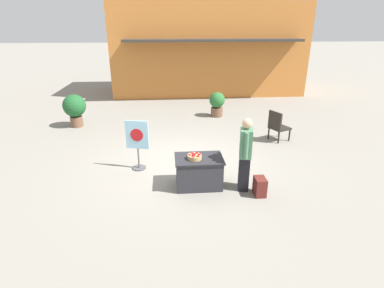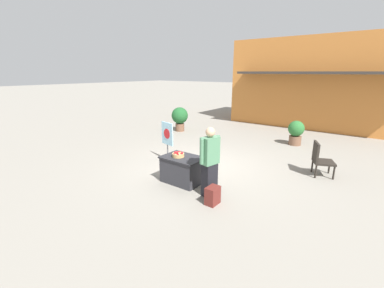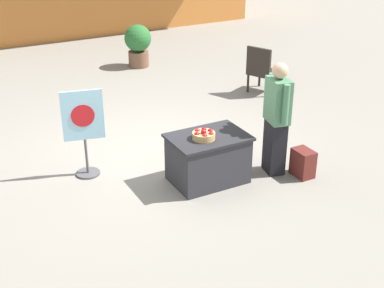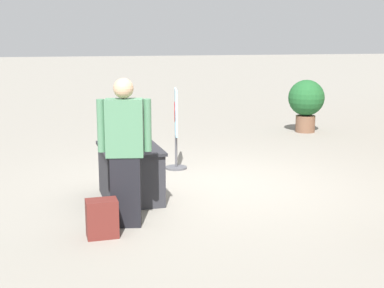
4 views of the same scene
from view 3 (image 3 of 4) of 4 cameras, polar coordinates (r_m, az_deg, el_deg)
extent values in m
plane|color=gray|center=(8.75, -4.25, -0.90)|extent=(120.00, 120.00, 0.00)
cube|color=#2D2D33|center=(7.75, 1.72, -1.69)|extent=(1.05, 0.73, 0.68)
cube|color=#242428|center=(7.59, 1.75, 0.73)|extent=(1.11, 0.78, 0.04)
cylinder|color=tan|center=(7.47, 1.26, 0.89)|extent=(0.32, 0.32, 0.10)
sphere|color=#A30F14|center=(7.51, 1.96, 1.36)|extent=(0.08, 0.08, 0.08)
sphere|color=#A30F14|center=(7.56, 1.28, 1.52)|extent=(0.08, 0.08, 0.08)
sphere|color=red|center=(7.51, 0.57, 1.38)|extent=(0.08, 0.08, 0.08)
sphere|color=red|center=(7.41, 0.51, 1.01)|extent=(0.08, 0.08, 0.08)
sphere|color=red|center=(7.36, 1.38, 0.82)|extent=(0.08, 0.08, 0.08)
sphere|color=#A30F14|center=(7.42, 2.05, 1.02)|extent=(0.08, 0.08, 0.08)
sphere|color=red|center=(7.41, 1.25, 1.28)|extent=(0.08, 0.08, 0.08)
cube|color=black|center=(8.07, 8.80, -0.29)|extent=(0.31, 0.38, 0.83)
cube|color=#4C7F5B|center=(7.78, 9.16, 4.61)|extent=(0.34, 0.47, 0.65)
sphere|color=tan|center=(7.63, 9.39, 7.73)|extent=(0.23, 0.23, 0.23)
cylinder|color=#4C7F5B|center=(7.55, 9.98, 4.11)|extent=(0.09, 0.09, 0.60)
cylinder|color=#4C7F5B|center=(7.99, 8.40, 5.43)|extent=(0.09, 0.09, 0.60)
cube|color=maroon|center=(8.11, 11.75, -2.00)|extent=(0.24, 0.34, 0.42)
cylinder|color=#4C4C51|center=(8.22, -11.02, -3.07)|extent=(0.36, 0.36, 0.03)
cylinder|color=#4C4C51|center=(8.09, -11.19, -1.26)|extent=(0.04, 0.04, 0.55)
cube|color=#99D1EA|center=(7.82, -11.58, 3.00)|extent=(0.59, 0.16, 0.75)
cylinder|color=red|center=(7.81, -11.57, 2.95)|extent=(0.33, 0.08, 0.34)
cylinder|color=#28231E|center=(11.79, 7.22, 7.05)|extent=(0.05, 0.05, 0.39)
cylinder|color=#28231E|center=(11.57, 9.22, 6.56)|extent=(0.05, 0.05, 0.39)
cylinder|color=#28231E|center=(11.40, 5.99, 6.47)|extent=(0.05, 0.05, 0.39)
cylinder|color=#28231E|center=(11.18, 8.04, 5.97)|extent=(0.05, 0.05, 0.39)
cube|color=#28231E|center=(11.41, 7.68, 7.59)|extent=(0.73, 0.73, 0.06)
cube|color=#28231E|center=(11.12, 7.12, 8.78)|extent=(0.28, 0.53, 0.55)
cylinder|color=brown|center=(13.15, -5.71, 9.03)|extent=(0.49, 0.49, 0.37)
sphere|color=#28662D|center=(13.02, -5.81, 11.17)|extent=(0.64, 0.64, 0.64)
camera|label=1|loc=(2.83, 67.35, 4.01)|focal=28.00mm
camera|label=2|loc=(7.75, 55.07, 7.78)|focal=24.00mm
camera|label=4|loc=(11.60, 37.30, 11.80)|focal=50.00mm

